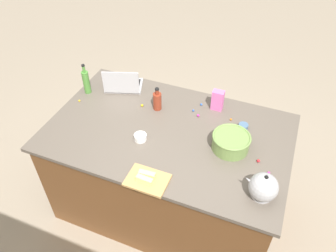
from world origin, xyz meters
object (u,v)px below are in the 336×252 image
Objects in this scene: mixing_bowl_large at (231,142)px; butter_stick_right at (144,180)px; bottle_soy at (157,101)px; ramekin_small at (243,126)px; ramekin_medium at (140,137)px; butter_stick_left at (147,174)px; bottle_olive at (86,81)px; kettle at (263,187)px; cutting_board at (147,180)px; laptop at (123,84)px; candy_bag at (218,100)px.

mixing_bowl_large reaches higher than butter_stick_right.
bottle_soy is 2.72× the size of ramekin_small.
bottle_soy is at bearing -85.91° from ramekin_medium.
mixing_bowl_large is 0.66m from butter_stick_right.
butter_stick_left is 0.05m from butter_stick_right.
bottle_olive is at bearing -8.91° from mixing_bowl_large.
mixing_bowl_large is at bearing 161.38° from bottle_soy.
ramekin_medium is at bearing 30.97° from ramekin_small.
mixing_bowl_large is 0.64m from ramekin_medium.
bottle_soy is 0.92× the size of kettle.
butter_stick_left is at bearing 56.19° from ramekin_small.
cutting_board is at bearing 13.14° from kettle.
bottle_soy is at bearing -71.74° from cutting_board.
kettle reaches higher than butter_stick_left.
laptop is at bearing -149.37° from bottle_olive.
butter_stick_right reaches higher than ramekin_medium.
kettle reaches higher than ramekin_small.
mixing_bowl_large is at bearing -130.95° from cutting_board.
bottle_olive is at bearing -38.20° from cutting_board.
kettle is (-1.30, 0.67, 0.03)m from laptop.
butter_stick_left is at bearing 11.17° from kettle.
bottle_olive is (0.26, 0.15, 0.06)m from laptop.
butter_stick_right is (-0.22, 0.72, -0.04)m from bottle_soy.
ramekin_medium is at bearing -57.72° from butter_stick_left.
ramekin_small reaches higher than cutting_board.
laptop reaches higher than ramekin_small.
kettle is at bearing 130.80° from mixing_bowl_large.
mixing_bowl_large is 0.63m from butter_stick_left.
candy_bag reaches higher than butter_stick_right.
cutting_board is (-0.61, 0.84, -0.04)m from laptop.
butter_stick_right is 0.88m from ramekin_small.
bottle_olive is at bearing 1.81° from ramekin_small.
kettle reaches higher than candy_bag.
laptop is 1.09m from mixing_bowl_large.
ramekin_medium is (0.20, -0.33, 0.01)m from cutting_board.
butter_stick_left is 1.00× the size of butter_stick_right.
butter_stick_left is at bearing 122.28° from ramekin_medium.
mixing_bowl_large reaches higher than ramekin_medium.
candy_bag is at bearing -177.24° from laptop.
bottle_soy is at bearing -30.20° from kettle.
bottle_olive is at bearing 30.63° from laptop.
ramekin_medium is at bearing 94.09° from bottle_soy.
laptop is 0.40m from bottle_soy.
mixing_bowl_large reaches higher than ramekin_small.
ramekin_small is 0.80× the size of ramekin_medium.
butter_stick_left is 0.36m from ramekin_medium.
laptop is 1.05m from butter_stick_right.
ramekin_medium is (0.19, -0.30, -0.01)m from butter_stick_left.
mixing_bowl_large is 0.45m from candy_bag.
bottle_olive reaches higher than butter_stick_left.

